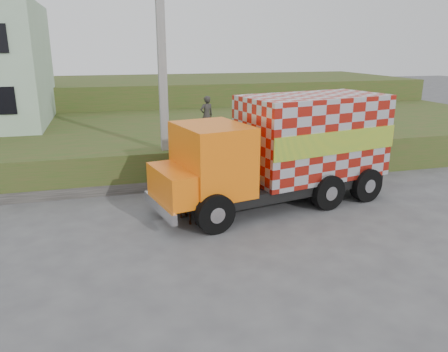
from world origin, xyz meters
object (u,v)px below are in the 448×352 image
object	(u,v)px
cargo_truck	(286,149)
pedestrian	(207,115)
utility_pole	(163,82)
cow	(185,203)

from	to	relation	value
cargo_truck	pedestrian	bearing A→B (deg)	93.11
utility_pole	cargo_truck	xyz separation A→B (m)	(3.79, -2.96, -2.14)
cow	pedestrian	bearing A→B (deg)	53.00
cow	pedestrian	xyz separation A→B (m)	(2.24, 6.40, 1.76)
cargo_truck	pedestrian	xyz separation A→B (m)	(-1.51, 5.54, 0.44)
cargo_truck	cow	bearing A→B (deg)	-179.26
cow	pedestrian	size ratio (longest dim) A/B	0.83
utility_pole	cargo_truck	bearing A→B (deg)	-37.96
cargo_truck	cow	distance (m)	4.07
cargo_truck	cow	world-z (taller)	cargo_truck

